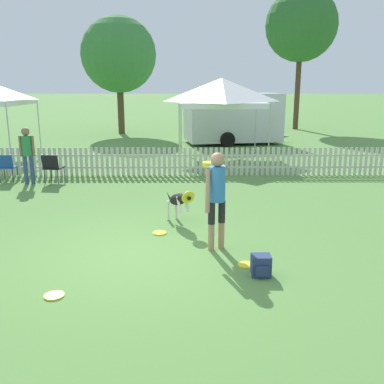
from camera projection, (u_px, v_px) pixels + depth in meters
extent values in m
plane|color=#5B8C42|center=(139.00, 254.00, 7.21)|extent=(240.00, 240.00, 0.00)
cylinder|color=tan|center=(211.00, 237.00, 7.34)|extent=(0.11, 0.11, 0.47)
cylinder|color=black|center=(212.00, 213.00, 7.23)|extent=(0.12, 0.12, 0.39)
cylinder|color=tan|center=(221.00, 235.00, 7.42)|extent=(0.11, 0.11, 0.47)
cylinder|color=black|center=(222.00, 211.00, 7.32)|extent=(0.12, 0.12, 0.39)
cylinder|color=#3372BF|center=(217.00, 184.00, 7.15)|extent=(0.37, 0.37, 0.59)
sphere|color=tan|center=(217.00, 160.00, 7.05)|extent=(0.24, 0.24, 0.24)
cylinder|color=tan|center=(208.00, 191.00, 7.04)|extent=(0.10, 0.21, 0.72)
cylinder|color=tan|center=(217.00, 166.00, 7.49)|extent=(0.32, 0.71, 0.14)
cylinder|color=yellow|center=(210.00, 166.00, 7.83)|extent=(0.27, 0.27, 0.02)
cylinder|color=yellow|center=(210.00, 164.00, 7.83)|extent=(0.27, 0.27, 0.02)
cylinder|color=yellow|center=(210.00, 163.00, 7.82)|extent=(0.27, 0.27, 0.02)
ellipsoid|color=black|center=(178.00, 199.00, 8.68)|extent=(0.54, 0.74, 0.43)
ellipsoid|color=white|center=(178.00, 201.00, 8.69)|extent=(0.29, 0.40, 0.20)
sphere|color=black|center=(187.00, 198.00, 8.30)|extent=(0.15, 0.15, 0.15)
cone|color=black|center=(188.00, 197.00, 8.23)|extent=(0.13, 0.15, 0.11)
cylinder|color=yellow|center=(188.00, 197.00, 8.23)|extent=(0.29, 0.22, 0.26)
cone|color=black|center=(188.00, 194.00, 8.33)|extent=(0.05, 0.05, 0.07)
cone|color=black|center=(184.00, 195.00, 8.29)|extent=(0.05, 0.05, 0.07)
cylinder|color=white|center=(176.00, 209.00, 9.06)|extent=(0.06, 0.06, 0.41)
cylinder|color=white|center=(168.00, 210.00, 8.98)|extent=(0.06, 0.06, 0.41)
cylinder|color=white|center=(186.00, 203.00, 8.54)|extent=(0.13, 0.19, 0.32)
cylinder|color=white|center=(179.00, 204.00, 8.46)|extent=(0.13, 0.19, 0.32)
cone|color=black|center=(169.00, 197.00, 9.09)|extent=(0.19, 0.30, 0.21)
cylinder|color=yellow|center=(54.00, 296.00, 5.77)|extent=(0.27, 0.27, 0.02)
cylinder|color=yellow|center=(160.00, 233.00, 8.20)|extent=(0.27, 0.27, 0.02)
cylinder|color=yellow|center=(246.00, 265.00, 6.76)|extent=(0.27, 0.27, 0.02)
cube|color=navy|center=(261.00, 265.00, 6.38)|extent=(0.29, 0.24, 0.32)
cube|color=navy|center=(262.00, 271.00, 6.25)|extent=(0.20, 0.04, 0.16)
cube|color=beige|center=(162.00, 167.00, 13.32)|extent=(19.99, 0.04, 0.06)
cube|color=beige|center=(162.00, 156.00, 13.23)|extent=(19.99, 0.04, 0.06)
cube|color=beige|center=(3.00, 162.00, 13.25)|extent=(0.09, 0.02, 0.88)
cube|color=beige|center=(9.00, 162.00, 13.25)|extent=(0.09, 0.02, 0.88)
cube|color=beige|center=(14.00, 162.00, 13.25)|extent=(0.09, 0.02, 0.88)
cube|color=beige|center=(19.00, 162.00, 13.25)|extent=(0.09, 0.02, 0.88)
cube|color=beige|center=(24.00, 162.00, 13.25)|extent=(0.09, 0.02, 0.88)
cube|color=beige|center=(29.00, 162.00, 13.26)|extent=(0.09, 0.02, 0.88)
cube|color=beige|center=(35.00, 162.00, 13.26)|extent=(0.09, 0.02, 0.88)
cube|color=beige|center=(40.00, 162.00, 13.26)|extent=(0.09, 0.02, 0.88)
cube|color=beige|center=(45.00, 162.00, 13.26)|extent=(0.09, 0.02, 0.88)
cube|color=beige|center=(50.00, 162.00, 13.26)|extent=(0.09, 0.02, 0.88)
cube|color=beige|center=(55.00, 162.00, 13.26)|extent=(0.09, 0.02, 0.88)
cube|color=beige|center=(61.00, 162.00, 13.26)|extent=(0.09, 0.02, 0.88)
cube|color=beige|center=(66.00, 162.00, 13.26)|extent=(0.09, 0.02, 0.88)
cube|color=beige|center=(71.00, 162.00, 13.26)|extent=(0.09, 0.02, 0.88)
cube|color=beige|center=(76.00, 162.00, 13.26)|extent=(0.09, 0.02, 0.88)
cube|color=beige|center=(81.00, 162.00, 13.27)|extent=(0.09, 0.02, 0.88)
cube|color=beige|center=(87.00, 162.00, 13.27)|extent=(0.09, 0.02, 0.88)
cube|color=beige|center=(92.00, 162.00, 13.27)|extent=(0.09, 0.02, 0.88)
cube|color=beige|center=(97.00, 162.00, 13.27)|extent=(0.09, 0.02, 0.88)
cube|color=beige|center=(102.00, 162.00, 13.27)|extent=(0.09, 0.02, 0.88)
cube|color=beige|center=(107.00, 162.00, 13.27)|extent=(0.09, 0.02, 0.88)
cube|color=beige|center=(113.00, 162.00, 13.27)|extent=(0.09, 0.02, 0.88)
cube|color=beige|center=(118.00, 162.00, 13.27)|extent=(0.09, 0.02, 0.88)
cube|color=beige|center=(123.00, 162.00, 13.27)|extent=(0.09, 0.02, 0.88)
cube|color=beige|center=(128.00, 162.00, 13.28)|extent=(0.09, 0.02, 0.88)
cube|color=beige|center=(133.00, 162.00, 13.28)|extent=(0.09, 0.02, 0.88)
cube|color=beige|center=(138.00, 162.00, 13.28)|extent=(0.09, 0.02, 0.88)
cube|color=beige|center=(144.00, 162.00, 13.28)|extent=(0.09, 0.02, 0.88)
cube|color=beige|center=(149.00, 162.00, 13.28)|extent=(0.09, 0.02, 0.88)
cube|color=beige|center=(154.00, 162.00, 13.28)|extent=(0.09, 0.02, 0.88)
cube|color=beige|center=(159.00, 162.00, 13.28)|extent=(0.09, 0.02, 0.88)
cube|color=beige|center=(164.00, 162.00, 13.28)|extent=(0.09, 0.02, 0.88)
cube|color=beige|center=(170.00, 162.00, 13.28)|extent=(0.09, 0.02, 0.88)
cube|color=beige|center=(175.00, 162.00, 13.28)|extent=(0.09, 0.02, 0.88)
cube|color=beige|center=(180.00, 162.00, 13.29)|extent=(0.09, 0.02, 0.88)
cube|color=beige|center=(185.00, 162.00, 13.29)|extent=(0.09, 0.02, 0.88)
cube|color=beige|center=(190.00, 162.00, 13.29)|extent=(0.09, 0.02, 0.88)
cube|color=beige|center=(195.00, 162.00, 13.29)|extent=(0.09, 0.02, 0.88)
cube|color=beige|center=(201.00, 162.00, 13.29)|extent=(0.09, 0.02, 0.88)
cube|color=beige|center=(206.00, 162.00, 13.29)|extent=(0.09, 0.02, 0.88)
cube|color=beige|center=(211.00, 162.00, 13.29)|extent=(0.09, 0.02, 0.88)
cube|color=beige|center=(216.00, 162.00, 13.29)|extent=(0.09, 0.02, 0.88)
cube|color=beige|center=(221.00, 162.00, 13.29)|extent=(0.09, 0.02, 0.88)
cube|color=beige|center=(227.00, 162.00, 13.29)|extent=(0.09, 0.02, 0.88)
cube|color=beige|center=(232.00, 162.00, 13.30)|extent=(0.09, 0.02, 0.88)
cube|color=beige|center=(237.00, 162.00, 13.30)|extent=(0.09, 0.02, 0.88)
cube|color=beige|center=(242.00, 162.00, 13.30)|extent=(0.09, 0.02, 0.88)
cube|color=beige|center=(247.00, 162.00, 13.30)|extent=(0.09, 0.02, 0.88)
cube|color=beige|center=(252.00, 162.00, 13.30)|extent=(0.09, 0.02, 0.88)
cube|color=beige|center=(258.00, 162.00, 13.30)|extent=(0.09, 0.02, 0.88)
cube|color=beige|center=(263.00, 162.00, 13.30)|extent=(0.09, 0.02, 0.88)
cube|color=beige|center=(268.00, 162.00, 13.30)|extent=(0.09, 0.02, 0.88)
cube|color=beige|center=(273.00, 162.00, 13.30)|extent=(0.09, 0.02, 0.88)
cube|color=beige|center=(278.00, 162.00, 13.30)|extent=(0.09, 0.02, 0.88)
cube|color=beige|center=(283.00, 162.00, 13.31)|extent=(0.09, 0.02, 0.88)
cube|color=beige|center=(289.00, 162.00, 13.31)|extent=(0.09, 0.02, 0.88)
cube|color=beige|center=(294.00, 162.00, 13.31)|extent=(0.09, 0.02, 0.88)
cube|color=beige|center=(299.00, 162.00, 13.31)|extent=(0.09, 0.02, 0.88)
cube|color=beige|center=(304.00, 162.00, 13.31)|extent=(0.09, 0.02, 0.88)
cube|color=beige|center=(309.00, 161.00, 13.31)|extent=(0.09, 0.02, 0.88)
cube|color=beige|center=(314.00, 161.00, 13.31)|extent=(0.09, 0.02, 0.88)
cube|color=beige|center=(319.00, 161.00, 13.31)|extent=(0.09, 0.02, 0.88)
cube|color=beige|center=(325.00, 161.00, 13.31)|extent=(0.09, 0.02, 0.88)
cube|color=beige|center=(330.00, 161.00, 13.31)|extent=(0.09, 0.02, 0.88)
cube|color=beige|center=(335.00, 161.00, 13.32)|extent=(0.09, 0.02, 0.88)
cube|color=beige|center=(340.00, 161.00, 13.32)|extent=(0.09, 0.02, 0.88)
cube|color=beige|center=(345.00, 161.00, 13.32)|extent=(0.09, 0.02, 0.88)
cube|color=beige|center=(350.00, 161.00, 13.32)|extent=(0.09, 0.02, 0.88)
cube|color=beige|center=(356.00, 161.00, 13.32)|extent=(0.09, 0.02, 0.88)
cube|color=beige|center=(361.00, 161.00, 13.32)|extent=(0.09, 0.02, 0.88)
cube|color=beige|center=(366.00, 161.00, 13.32)|extent=(0.09, 0.02, 0.88)
cube|color=beige|center=(371.00, 161.00, 13.32)|extent=(0.09, 0.02, 0.88)
cube|color=beige|center=(376.00, 161.00, 13.32)|extent=(0.09, 0.02, 0.88)
cube|color=beige|center=(381.00, 161.00, 13.32)|extent=(0.09, 0.02, 0.88)
cylinder|color=#333338|center=(18.00, 173.00, 12.78)|extent=(0.02, 0.02, 0.42)
cylinder|color=#333338|center=(4.00, 173.00, 12.76)|extent=(0.02, 0.02, 0.42)
cylinder|color=#333338|center=(13.00, 175.00, 12.40)|extent=(0.02, 0.02, 0.42)
cube|color=#1E4799|center=(8.00, 167.00, 12.53)|extent=(0.47, 0.47, 0.03)
cube|color=#1E4799|center=(5.00, 162.00, 12.28)|extent=(0.46, 0.10, 0.40)
cylinder|color=#333338|center=(64.00, 174.00, 12.58)|extent=(0.02, 0.02, 0.43)
cylinder|color=#333338|center=(51.00, 173.00, 12.63)|extent=(0.02, 0.02, 0.43)
cylinder|color=#333338|center=(58.00, 177.00, 12.18)|extent=(0.02, 0.02, 0.43)
cylinder|color=#333338|center=(45.00, 176.00, 12.24)|extent=(0.02, 0.02, 0.43)
cube|color=black|center=(54.00, 168.00, 12.35)|extent=(0.55, 0.55, 0.03)
cube|color=black|center=(50.00, 162.00, 12.09)|extent=(0.49, 0.16, 0.41)
cylinder|color=#B2B2B2|center=(179.00, 135.00, 14.80)|extent=(0.04, 0.04, 2.14)
cylinder|color=#B2B2B2|center=(269.00, 135.00, 14.82)|extent=(0.04, 0.04, 2.14)
cylinder|color=#B2B2B2|center=(181.00, 126.00, 17.82)|extent=(0.04, 0.04, 2.14)
cylinder|color=#B2B2B2|center=(256.00, 126.00, 17.84)|extent=(0.04, 0.04, 2.14)
cube|color=white|center=(221.00, 104.00, 16.08)|extent=(3.12, 3.12, 0.20)
pyramid|color=white|center=(222.00, 90.00, 15.95)|extent=(3.12, 3.12, 0.86)
cylinder|color=#B2B2B2|center=(9.00, 134.00, 14.81)|extent=(0.04, 0.04, 2.21)
cylinder|color=#B2B2B2|center=(39.00, 125.00, 17.79)|extent=(0.04, 0.04, 2.21)
cylinder|color=#334C7A|center=(32.00, 170.00, 12.18)|extent=(0.11, 0.11, 0.82)
cylinder|color=#334C7A|center=(26.00, 170.00, 12.16)|extent=(0.11, 0.11, 0.82)
cylinder|color=#2D8447|center=(27.00, 146.00, 12.00)|extent=(0.27, 0.27, 0.56)
sphere|color=#8C664C|center=(25.00, 132.00, 11.90)|extent=(0.23, 0.23, 0.23)
cylinder|color=#8C664C|center=(33.00, 146.00, 12.02)|extent=(0.08, 0.08, 0.58)
cylinder|color=#8C664C|center=(20.00, 146.00, 11.98)|extent=(0.08, 0.08, 0.58)
cube|color=silver|center=(232.00, 117.00, 20.30)|extent=(4.68, 3.06, 2.21)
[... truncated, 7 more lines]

